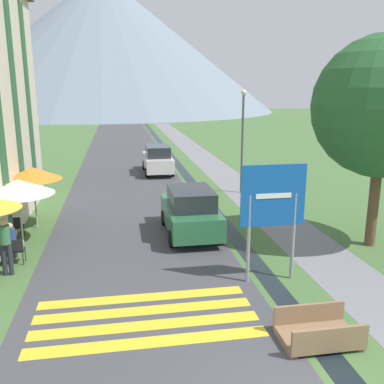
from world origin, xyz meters
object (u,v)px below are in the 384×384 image
cafe_chair_near_left (4,251)px  parked_car_near (190,211)px  cafe_chair_far_left (13,226)px  person_seated_near (8,225)px  cafe_chair_far_right (17,225)px  cafe_umbrella_rear_orange (33,173)px  person_standing_terrace (5,243)px  road_sign (273,206)px  footbridge (318,333)px  person_seated_far (11,239)px  tree_by_path (384,107)px  streetlamp (243,133)px  parked_car_far (158,159)px  cafe_chair_near_right (17,249)px  cafe_umbrella_middle_white (18,187)px

cafe_chair_near_left → parked_car_near: bearing=29.8°
cafe_chair_far_left → person_seated_near: (-0.08, -0.35, 0.17)m
cafe_chair_far_right → cafe_umbrella_rear_orange: cafe_umbrella_rear_orange is taller
parked_car_near → person_standing_terrace: size_ratio=2.30×
road_sign → footbridge: bearing=-90.2°
parked_car_near → person_seated_far: (-6.19, -1.28, -0.24)m
cafe_chair_near_left → cafe_umbrella_rear_orange: cafe_umbrella_rear_orange is taller
cafe_umbrella_rear_orange → parked_car_near: bearing=-17.0°
parked_car_near → tree_by_path: size_ratio=0.56×
footbridge → cafe_chair_near_left: (-7.85, 5.50, 0.29)m
cafe_chair_near_left → streetlamp: bearing=51.0°
parked_car_far → cafe_umbrella_rear_orange: size_ratio=1.74×
tree_by_path → cafe_chair_far_left: bearing=167.9°
parked_car_far → tree_by_path: tree_by_path is taller
streetlamp → tree_by_path: 8.80m
footbridge → cafe_chair_far_left: size_ratio=2.00×
road_sign → cafe_umbrella_rear_orange: 9.73m
road_sign → cafe_chair_near_left: bearing=163.5°
cafe_chair_near_right → cafe_umbrella_rear_orange: bearing=69.7°
cafe_chair_far_left → person_seated_far: 1.84m
cafe_umbrella_rear_orange → person_seated_near: 2.35m
cafe_chair_far_right → person_standing_terrace: (0.41, -3.29, 0.52)m
cafe_chair_far_right → person_standing_terrace: person_standing_terrace is taller
road_sign → cafe_chair_far_left: road_sign is taller
parked_car_far → cafe_chair_near_right: 15.18m
footbridge → cafe_chair_far_left: (-8.12, 8.03, 0.29)m
footbridge → parked_car_far: (-1.71, 19.67, 0.68)m
road_sign → tree_by_path: bearing=25.3°
parked_car_far → cafe_chair_far_right: parked_car_far is taller
cafe_chair_far_left → cafe_chair_near_right: 2.48m
cafe_chair_far_right → cafe_umbrella_middle_white: cafe_umbrella_middle_white is taller
cafe_chair_near_right → cafe_chair_far_left: bearing=84.0°
cafe_umbrella_middle_white → streetlamp: streetlamp is taller
person_seated_near → streetlamp: streetlamp is taller
parked_car_near → cafe_chair_near_right: size_ratio=4.77×
cafe_chair_far_left → person_standing_terrace: bearing=-105.3°
cafe_umbrella_rear_orange → tree_by_path: 12.98m
person_standing_terrace → parked_car_far: bearing=68.3°
tree_by_path → person_seated_near: bearing=169.4°
footbridge → person_seated_far: size_ratio=1.41×
footbridge → cafe_chair_near_left: size_ratio=2.00×
road_sign → cafe_chair_near_right: size_ratio=4.04×
person_seated_far → cafe_umbrella_rear_orange: bearing=85.0°
cafe_chair_far_right → cafe_chair_far_left: bearing=-108.6°
tree_by_path → cafe_umbrella_middle_white: bearing=170.0°
parked_car_near → cafe_umbrella_rear_orange: 6.34m
footbridge → cafe_chair_near_right: bearing=143.0°
person_standing_terrace → person_seated_near: size_ratio=1.44×
cafe_chair_near_right → streetlamp: 12.81m
cafe_chair_far_right → streetlamp: 11.87m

